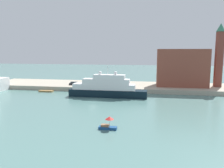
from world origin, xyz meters
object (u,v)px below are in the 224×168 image
parked_car (74,84)px  harbor_building (182,68)px  small_motorboat (108,124)px  work_barge (46,91)px  large_yacht (107,88)px  bell_tower (219,53)px  person_figure (84,82)px  mooring_bollard (103,87)px

parked_car → harbor_building: bearing=6.4°
small_motorboat → work_barge: (-33.97, 40.02, -0.87)m
large_yacht → bell_tower: size_ratio=1.09×
bell_tower → person_figure: bearing=-177.2°
large_yacht → person_figure: (-14.35, 18.32, -0.71)m
small_motorboat → parked_car: size_ratio=0.86×
mooring_bollard → parked_car: bearing=159.5°
work_barge → person_figure: size_ratio=3.36×
large_yacht → work_barge: 27.45m
work_barge → mooring_bollard: 23.53m
harbor_building → bell_tower: bell_tower is taller
bell_tower → parked_car: (-61.34, -6.12, -13.44)m
work_barge → mooring_bollard: bearing=10.1°
large_yacht → mooring_bollard: 10.50m
harbor_building → parked_car: (-46.44, -5.20, -7.29)m
small_motorboat → harbor_building: size_ratio=0.19×
bell_tower → harbor_building: bearing=-176.5°
harbor_building → mooring_bollard: size_ratio=30.46×
harbor_building → small_motorboat: bearing=-111.4°
parked_car → person_figure: bearing=43.9°
bell_tower → parked_car: bell_tower is taller
large_yacht → mooring_bollard: bearing=110.2°
work_barge → large_yacht: bearing=-12.0°
harbor_building → bell_tower: 16.14m
small_motorboat → person_figure: bearing=112.3°
parked_car → mooring_bollard: 15.08m
harbor_building → mooring_bollard: 34.81m
harbor_building → person_figure: size_ratio=11.91×
work_barge → parked_car: size_ratio=1.29×
harbor_building → bell_tower: (14.90, 0.92, 6.14)m
work_barge → harbor_building: harbor_building is taller
large_yacht → parked_car: size_ratio=6.27×
small_motorboat → bell_tower: size_ratio=0.15×
small_motorboat → work_barge: 52.50m
work_barge → harbor_building: (55.41, 14.61, 9.35)m
harbor_building → person_figure: bearing=-177.4°
small_motorboat → work_barge: size_ratio=0.67×
person_figure → large_yacht: bearing=-51.9°
large_yacht → person_figure: 23.28m
parked_car → person_figure: (3.37, 3.25, 0.20)m
small_motorboat → parked_car: bearing=116.8°
harbor_building → parked_car: 47.30m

